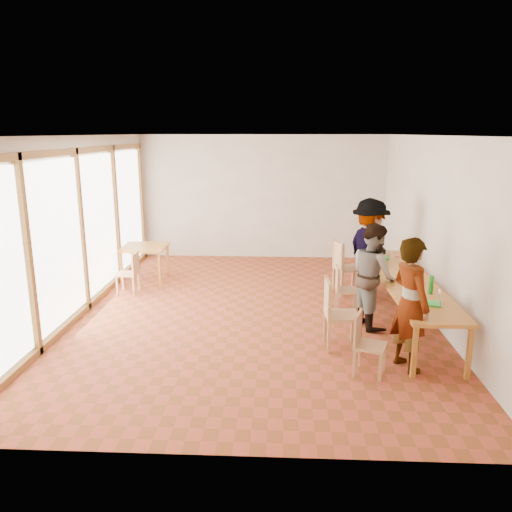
# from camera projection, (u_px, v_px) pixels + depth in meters

# --- Properties ---
(ground) EXTENTS (8.00, 8.00, 0.00)m
(ground) POSITION_uv_depth(u_px,v_px,m) (254.00, 312.00, 8.71)
(ground) COLOR #A03E26
(ground) RESTS_ON ground
(wall_back) EXTENTS (6.00, 0.10, 3.00)m
(wall_back) POSITION_uv_depth(u_px,v_px,m) (262.00, 197.00, 12.23)
(wall_back) COLOR beige
(wall_back) RESTS_ON ground
(wall_front) EXTENTS (6.00, 0.10, 3.00)m
(wall_front) POSITION_uv_depth(u_px,v_px,m) (230.00, 310.00, 4.47)
(wall_front) COLOR beige
(wall_front) RESTS_ON ground
(wall_right) EXTENTS (0.10, 8.00, 3.00)m
(wall_right) POSITION_uv_depth(u_px,v_px,m) (435.00, 229.00, 8.21)
(wall_right) COLOR beige
(wall_right) RESTS_ON ground
(window_wall) EXTENTS (0.10, 8.00, 3.00)m
(window_wall) POSITION_uv_depth(u_px,v_px,m) (80.00, 226.00, 8.49)
(window_wall) COLOR white
(window_wall) RESTS_ON ground
(ceiling) EXTENTS (6.00, 8.00, 0.04)m
(ceiling) POSITION_uv_depth(u_px,v_px,m) (253.00, 134.00, 7.98)
(ceiling) COLOR white
(ceiling) RESTS_ON wall_back
(communal_table) EXTENTS (0.80, 4.00, 0.75)m
(communal_table) POSITION_uv_depth(u_px,v_px,m) (406.00, 281.00, 8.07)
(communal_table) COLOR orange
(communal_table) RESTS_ON ground
(side_table) EXTENTS (0.90, 0.90, 0.75)m
(side_table) POSITION_uv_depth(u_px,v_px,m) (145.00, 250.00, 10.39)
(side_table) COLOR orange
(side_table) RESTS_ON ground
(chair_near) EXTENTS (0.49, 0.49, 0.43)m
(chair_near) POSITION_uv_depth(u_px,v_px,m) (364.00, 337.00, 6.39)
(chair_near) COLOR tan
(chair_near) RESTS_ON ground
(chair_mid) EXTENTS (0.50, 0.50, 0.54)m
(chair_mid) POSITION_uv_depth(u_px,v_px,m) (335.00, 306.00, 7.14)
(chair_mid) COLOR tan
(chair_mid) RESTS_ON ground
(chair_far) EXTENTS (0.38, 0.38, 0.42)m
(chair_far) POSITION_uv_depth(u_px,v_px,m) (342.00, 284.00, 8.65)
(chair_far) COLOR tan
(chair_far) RESTS_ON ground
(chair_empty) EXTENTS (0.59, 0.59, 0.55)m
(chair_empty) POSITION_uv_depth(u_px,v_px,m) (343.00, 262.00, 9.59)
(chair_empty) COLOR tan
(chair_empty) RESTS_ON ground
(chair_spare) EXTENTS (0.39, 0.39, 0.43)m
(chair_spare) POSITION_uv_depth(u_px,v_px,m) (132.00, 268.00, 9.63)
(chair_spare) COLOR tan
(chair_spare) RESTS_ON ground
(person_near) EXTENTS (0.65, 0.76, 1.78)m
(person_near) POSITION_uv_depth(u_px,v_px,m) (410.00, 304.00, 6.44)
(person_near) COLOR gray
(person_near) RESTS_ON ground
(person_mid) EXTENTS (0.83, 0.95, 1.68)m
(person_mid) POSITION_uv_depth(u_px,v_px,m) (373.00, 275.00, 7.92)
(person_mid) COLOR gray
(person_mid) RESTS_ON ground
(person_far) EXTENTS (1.02, 1.38, 1.90)m
(person_far) POSITION_uv_depth(u_px,v_px,m) (369.00, 250.00, 9.15)
(person_far) COLOR gray
(person_far) RESTS_ON ground
(laptop_near) EXTENTS (0.26, 0.28, 0.20)m
(laptop_near) POSITION_uv_depth(u_px,v_px,m) (437.00, 301.00, 6.82)
(laptop_near) COLOR green
(laptop_near) RESTS_ON communal_table
(laptop_mid) EXTENTS (0.24, 0.26, 0.19)m
(laptop_mid) POSITION_uv_depth(u_px,v_px,m) (414.00, 281.00, 7.77)
(laptop_mid) COLOR green
(laptop_mid) RESTS_ON communal_table
(laptop_far) EXTENTS (0.25, 0.27, 0.21)m
(laptop_far) POSITION_uv_depth(u_px,v_px,m) (386.00, 256.00, 9.32)
(laptop_far) COLOR green
(laptop_far) RESTS_ON communal_table
(yellow_mug) EXTENTS (0.16, 0.16, 0.10)m
(yellow_mug) POSITION_uv_depth(u_px,v_px,m) (411.00, 304.00, 6.71)
(yellow_mug) COLOR gold
(yellow_mug) RESTS_ON communal_table
(green_bottle) EXTENTS (0.07, 0.07, 0.28)m
(green_bottle) POSITION_uv_depth(u_px,v_px,m) (431.00, 285.00, 7.26)
(green_bottle) COLOR #16731B
(green_bottle) RESTS_ON communal_table
(clear_glass) EXTENTS (0.07, 0.07, 0.09)m
(clear_glass) POSITION_uv_depth(u_px,v_px,m) (379.00, 263.00, 8.84)
(clear_glass) COLOR silver
(clear_glass) RESTS_ON communal_table
(condiment_cup) EXTENTS (0.08, 0.08, 0.06)m
(condiment_cup) POSITION_uv_depth(u_px,v_px,m) (377.00, 252.00, 9.75)
(condiment_cup) COLOR white
(condiment_cup) RESTS_ON communal_table
(pink_phone) EXTENTS (0.05, 0.10, 0.01)m
(pink_phone) POSITION_uv_depth(u_px,v_px,m) (397.00, 256.00, 9.52)
(pink_phone) COLOR #F74B7A
(pink_phone) RESTS_ON communal_table
(black_pouch) EXTENTS (0.16, 0.26, 0.09)m
(black_pouch) POSITION_uv_depth(u_px,v_px,m) (380.00, 250.00, 9.79)
(black_pouch) COLOR black
(black_pouch) RESTS_ON communal_table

